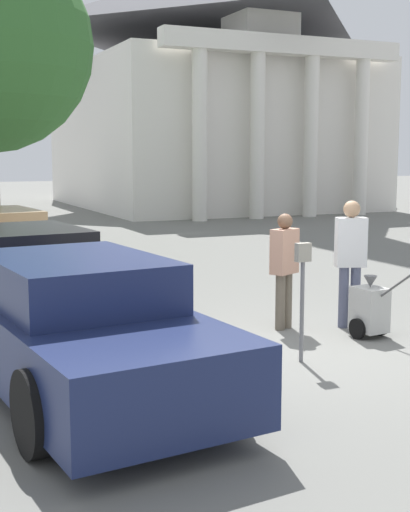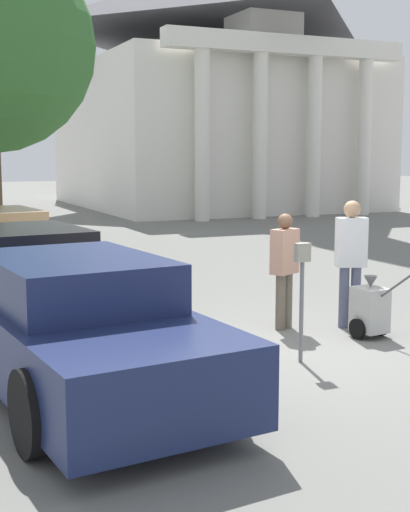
# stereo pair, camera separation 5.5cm
# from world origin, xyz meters

# --- Properties ---
(ground_plane) EXTENTS (120.00, 120.00, 0.00)m
(ground_plane) POSITION_xyz_m (0.00, 0.00, 0.00)
(ground_plane) COLOR slate
(parked_car_navy) EXTENTS (2.35, 5.29, 1.42)m
(parked_car_navy) POSITION_xyz_m (-2.71, -0.29, 0.67)
(parked_car_navy) COLOR #19234C
(parked_car_navy) RESTS_ON ground_plane
(parked_car_black) EXTENTS (2.44, 5.04, 1.40)m
(parked_car_black) POSITION_xyz_m (-2.71, 3.05, 0.66)
(parked_car_black) COLOR black
(parked_car_black) RESTS_ON ground_plane
(parking_meter) EXTENTS (0.18, 0.09, 1.43)m
(parking_meter) POSITION_xyz_m (-0.00, -0.49, 0.99)
(parking_meter) COLOR slate
(parking_meter) RESTS_ON ground_plane
(person_worker) EXTENTS (0.47, 0.38, 1.64)m
(person_worker) POSITION_xyz_m (0.63, 1.02, 0.93)
(person_worker) COLOR #665B4C
(person_worker) RESTS_ON ground_plane
(person_supervisor) EXTENTS (0.47, 0.35, 1.82)m
(person_supervisor) POSITION_xyz_m (1.53, 0.72, 1.04)
(person_supervisor) COLOR #515670
(person_supervisor) RESTS_ON ground_plane
(equipment_cart) EXTENTS (0.50, 1.00, 1.00)m
(equipment_cart) POSITION_xyz_m (1.45, 0.14, 0.39)
(equipment_cart) COLOR #B2B2AD
(equipment_cart) RESTS_ON ground_plane
(church) EXTENTS (12.22, 15.13, 25.46)m
(church) POSITION_xyz_m (9.77, 24.00, 5.98)
(church) COLOR silver
(church) RESTS_ON ground_plane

